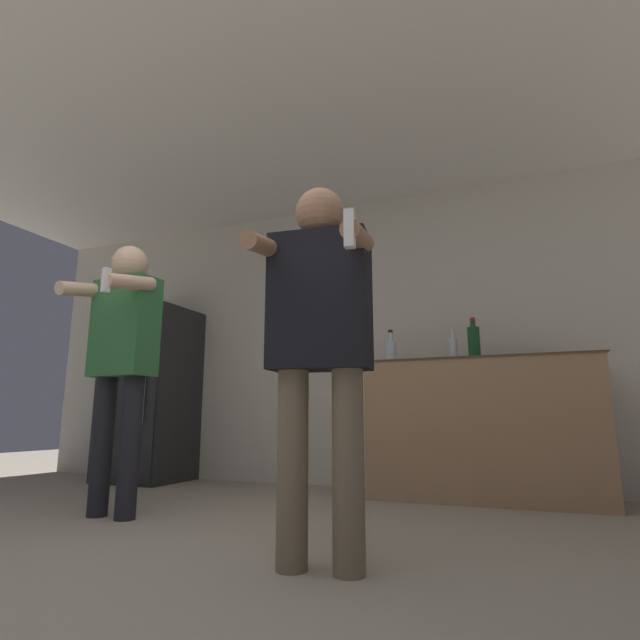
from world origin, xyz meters
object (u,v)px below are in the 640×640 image
object	(u,v)px
person_man_side	(122,347)
bottle_clear_vodka	(391,350)
person_woman_foreground	(320,333)
refrigerator	(150,393)
bottle_red_label	(474,342)
bottle_brown_liquor	(453,348)

from	to	relation	value
person_man_side	bottle_clear_vodka	bearing A→B (deg)	46.93
person_woman_foreground	person_man_side	bearing A→B (deg)	160.97
refrigerator	bottle_red_label	xyz separation A→B (m)	(3.00, -0.03, 0.32)
refrigerator	person_woman_foreground	xyz separation A→B (m)	(2.55, -2.00, 0.11)
bottle_red_label	person_man_side	size ratio (longest dim) A/B	0.19
refrigerator	person_man_side	bearing A→B (deg)	-55.38
refrigerator	bottle_red_label	world-z (taller)	refrigerator
bottle_red_label	refrigerator	bearing A→B (deg)	179.45
bottle_clear_vodka	person_woman_foreground	world-z (taller)	person_woman_foreground
refrigerator	bottle_brown_liquor	size ratio (longest dim) A/B	6.49
bottle_brown_liquor	person_woman_foreground	bearing A→B (deg)	-98.67
bottle_brown_liquor	refrigerator	bearing A→B (deg)	179.42
refrigerator	person_man_side	world-z (taller)	person_man_side
bottle_brown_liquor	bottle_red_label	xyz separation A→B (m)	(0.15, 0.00, 0.04)
bottle_brown_liquor	bottle_clear_vodka	bearing A→B (deg)	180.00
refrigerator	bottle_brown_liquor	distance (m)	2.86
person_woman_foreground	bottle_red_label	bearing A→B (deg)	77.04
bottle_red_label	person_man_side	distance (m)	2.46
refrigerator	bottle_brown_liquor	world-z (taller)	refrigerator
bottle_clear_vodka	person_man_side	distance (m)	1.98
bottle_red_label	person_man_side	bearing A→B (deg)	-143.94
bottle_clear_vodka	person_woman_foreground	xyz separation A→B (m)	(0.18, -1.97, -0.19)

